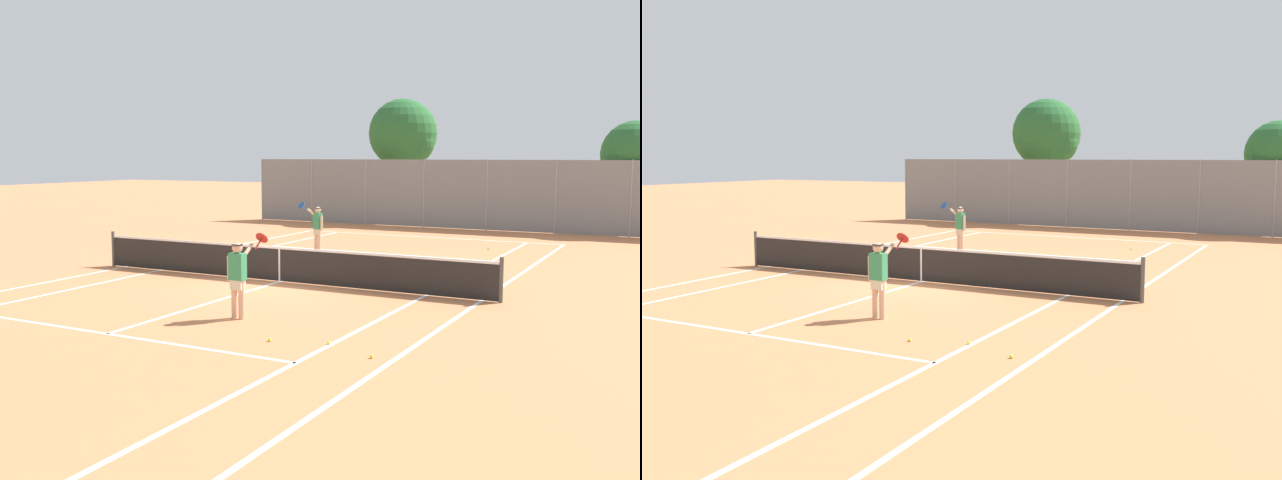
# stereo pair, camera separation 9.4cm
# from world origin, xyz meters

# --- Properties ---
(ground_plane) EXTENTS (120.00, 120.00, 0.00)m
(ground_plane) POSITION_xyz_m (0.00, 0.00, 0.00)
(ground_plane) COLOR #CC7A4C
(court_line_markings) EXTENTS (11.10, 23.90, 0.01)m
(court_line_markings) POSITION_xyz_m (0.00, 0.00, 0.00)
(court_line_markings) COLOR white
(court_line_markings) RESTS_ON ground
(tennis_net) EXTENTS (12.00, 0.10, 1.07)m
(tennis_net) POSITION_xyz_m (0.00, 0.00, 0.51)
(tennis_net) COLOR #474C47
(tennis_net) RESTS_ON ground
(player_near_side) EXTENTS (0.68, 0.73, 1.77)m
(player_near_side) POSITION_xyz_m (1.48, -4.14, 0.93)
(player_near_side) COLOR #D8A884
(player_near_side) RESTS_ON ground
(player_far_left) EXTENTS (0.86, 0.67, 1.77)m
(player_far_left) POSITION_xyz_m (-1.87, 5.70, 0.93)
(player_far_left) COLOR beige
(player_far_left) RESTS_ON ground
(loose_tennis_ball_1) EXTENTS (0.07, 0.07, 0.07)m
(loose_tennis_ball_1) POSITION_xyz_m (4.10, -5.12, 0.03)
(loose_tennis_ball_1) COLOR #D1DB33
(loose_tennis_ball_1) RESTS_ON ground
(loose_tennis_ball_2) EXTENTS (0.07, 0.07, 0.07)m
(loose_tennis_ball_2) POSITION_xyz_m (3.04, -5.43, 0.03)
(loose_tennis_ball_2) COLOR #D1DB33
(loose_tennis_ball_2) RESTS_ON ground
(loose_tennis_ball_3) EXTENTS (0.07, 0.07, 0.07)m
(loose_tennis_ball_3) POSITION_xyz_m (3.31, 9.15, 0.03)
(loose_tennis_ball_3) COLOR #D1DB33
(loose_tennis_ball_3) RESTS_ON ground
(loose_tennis_ball_4) EXTENTS (0.07, 0.07, 0.07)m
(loose_tennis_ball_4) POSITION_xyz_m (5.13, -5.56, 0.03)
(loose_tennis_ball_4) COLOR #D1DB33
(loose_tennis_ball_4) RESTS_ON ground
(loose_tennis_ball_5) EXTENTS (0.07, 0.07, 0.07)m
(loose_tennis_ball_5) POSITION_xyz_m (1.26, 0.67, 0.03)
(loose_tennis_ball_5) COLOR #D1DB33
(loose_tennis_ball_5) RESTS_ON ground
(back_fence) EXTENTS (21.06, 0.08, 3.21)m
(back_fence) POSITION_xyz_m (0.00, 15.76, 1.61)
(back_fence) COLOR gray
(back_fence) RESTS_ON ground
(tree_behind_left) EXTENTS (3.48, 3.48, 6.24)m
(tree_behind_left) POSITION_xyz_m (-3.35, 18.01, 4.40)
(tree_behind_left) COLOR brown
(tree_behind_left) RESTS_ON ground
(tree_behind_right) EXTENTS (2.87, 2.87, 4.89)m
(tree_behind_right) POSITION_xyz_m (7.54, 17.35, 3.37)
(tree_behind_right) COLOR brown
(tree_behind_right) RESTS_ON ground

